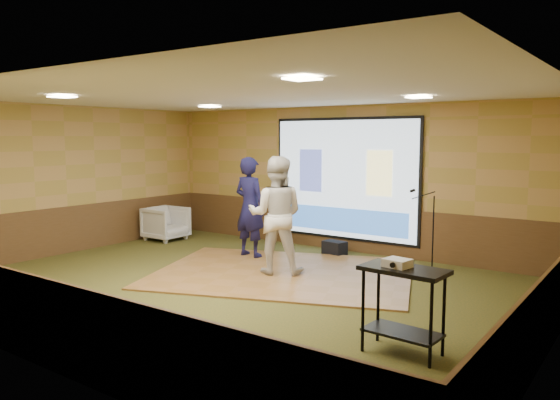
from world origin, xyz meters
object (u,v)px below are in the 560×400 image
Objects in this scene: dance_floor at (283,273)px; projector at (397,263)px; projector_screen at (344,180)px; mic_stand at (430,243)px; av_table at (403,294)px; player_left at (250,207)px; player_right at (276,215)px; duffel_bag at (335,248)px; banquet_chair at (166,223)px.

dance_floor is 16.15× the size of projector.
dance_floor is (0.11, -2.33, -1.46)m from projector_screen.
projector is 0.19× the size of mic_stand.
projector is at bearing -77.95° from mic_stand.
dance_floor is 3.80m from av_table.
player_left is 1.43m from player_right.
av_table is 4.01m from mic_stand.
mic_stand reaches higher than av_table.
dance_floor is at bearing 145.61° from av_table.
projector is at bearing -35.16° from dance_floor.
player_left is (-1.17, -1.65, -0.47)m from projector_screen.
duffel_bag is at bearing -82.56° from projector_screen.
projector_screen is 2.30× the size of mic_stand.
projector reaches higher than av_table.
duffel_bag is (-3.06, 3.99, -0.86)m from projector.
banquet_chair is (-4.00, 0.99, 0.37)m from dance_floor.
av_table reaches higher than duffel_bag.
av_table is at bearing -51.76° from duffel_bag.
player_left reaches higher than banquet_chair.
duffel_bag is (1.23, 1.18, -0.87)m from player_left.
projector_screen is 1.66× the size of player_right.
player_left is 0.97× the size of player_right.
av_table is at bearing -34.39° from dance_floor.
av_table is 3.59× the size of projector.
player_left is 5.13m from projector.
player_left reaches higher than dance_floor.
player_right is at bearing -141.38° from mic_stand.
projector is at bearing 118.80° from player_right.
mic_stand is (2.07, -0.60, -0.98)m from projector_screen.
duffel_bag reaches higher than dance_floor.
banquet_chair is at bearing -167.53° from duffel_bag.
dance_floor is 2.15× the size of player_right.
duffel_bag is at bearing 137.48° from projector.
mic_stand is at bearing 106.36° from av_table.
mic_stand is at bearing -3.83° from duffel_bag.
projector_screen is at bearing 134.99° from projector.
dance_floor is at bearing -105.17° from banquet_chair.
projector_screen reaches higher than dance_floor.
projector is at bearing 149.79° from player_left.
player_right is 2.09× the size of av_table.
banquet_chair reaches higher than duffel_bag.
dance_floor is 1.87m from duffel_bag.
projector is 0.60× the size of duffel_bag.
av_table is 7.74m from banquet_chair.
mic_stand is 1.70× the size of banquet_chair.
projector_screen is 5.54m from av_table.
projector_screen reaches higher than mic_stand.
player_right reaches higher than banquet_chair.
player_right is 3.77m from av_table.
player_left is at bearing -125.25° from projector_screen.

